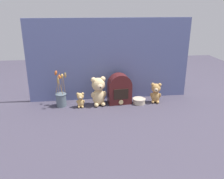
{
  "coord_description": "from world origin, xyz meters",
  "views": [
    {
      "loc": [
        -0.25,
        -1.93,
        0.84
      ],
      "look_at": [
        0.0,
        0.02,
        0.14
      ],
      "focal_mm": 38.0,
      "sensor_mm": 36.0,
      "label": 1
    }
  ],
  "objects": [
    {
      "name": "teddy_bear_medium",
      "position": [
        0.4,
        0.01,
        0.1
      ],
      "size": [
        0.1,
        0.09,
        0.19
      ],
      "color": "tan",
      "rests_on": "ground"
    },
    {
      "name": "vintage_radio",
      "position": [
        0.07,
        0.04,
        0.13
      ],
      "size": [
        0.21,
        0.13,
        0.27
      ],
      "color": "#4C1919",
      "rests_on": "ground"
    },
    {
      "name": "backdrop_wall",
      "position": [
        0.0,
        0.17,
        0.37
      ],
      "size": [
        1.48,
        0.02,
        0.74
      ],
      "color": "slate",
      "rests_on": "ground"
    },
    {
      "name": "flower_vase",
      "position": [
        -0.45,
        0.03,
        0.08
      ],
      "size": [
        0.11,
        0.14,
        0.31
      ],
      "color": "slate",
      "rests_on": "ground"
    },
    {
      "name": "decorative_tin_tall",
      "position": [
        0.24,
        0.0,
        0.02
      ],
      "size": [
        0.11,
        0.11,
        0.05
      ],
      "color": "beige",
      "rests_on": "ground"
    },
    {
      "name": "ground_plane",
      "position": [
        0.0,
        0.0,
        0.0
      ],
      "size": [
        4.0,
        4.0,
        0.0
      ],
      "primitive_type": "plane",
      "color": "#3D3847"
    },
    {
      "name": "teddy_bear_large",
      "position": [
        -0.12,
        0.01,
        0.14
      ],
      "size": [
        0.15,
        0.13,
        0.26
      ],
      "color": "#DBBC84",
      "rests_on": "ground"
    },
    {
      "name": "teddy_bear_small",
      "position": [
        -0.28,
        -0.01,
        0.07
      ],
      "size": [
        0.07,
        0.07,
        0.14
      ],
      "color": "tan",
      "rests_on": "ground"
    }
  ]
}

